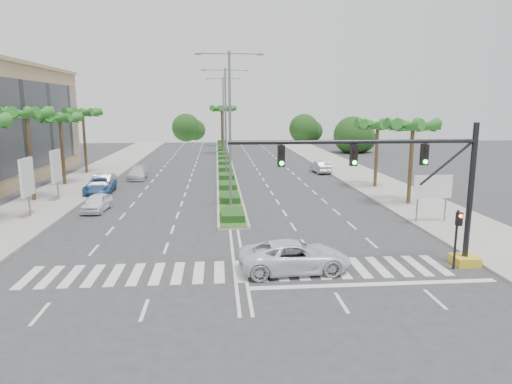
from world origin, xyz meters
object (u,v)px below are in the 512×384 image
car_parked_b (103,183)px  car_crossing (294,256)px  car_parked_d (138,173)px  car_parked_a (97,203)px  car_right (321,167)px  car_parked_c (100,186)px

car_parked_b → car_crossing: car_parked_b is taller
car_parked_d → car_parked_a: bearing=-93.7°
car_parked_a → car_crossing: bearing=-43.2°
car_parked_a → car_right: bearing=44.7°
car_parked_a → car_crossing: (12.94, -14.11, 0.09)m
car_parked_b → car_right: car_parked_b is taller
car_parked_b → car_crossing: size_ratio=0.91×
car_parked_b → car_parked_c: (0.00, -1.11, -0.09)m
car_parked_d → car_right: 21.37m
car_parked_b → car_right: bearing=22.5°
car_crossing → car_right: car_crossing is taller
car_parked_d → car_crossing: 32.16m
car_parked_d → car_crossing: (12.43, -29.66, 0.09)m
car_parked_a → car_parked_c: bearing=106.3°
car_right → car_crossing: bearing=69.9°
car_parked_b → car_parked_c: bearing=-91.3°
car_right → car_parked_c: bearing=20.9°
car_parked_b → car_parked_c: car_parked_b is taller
car_parked_a → car_right: size_ratio=0.90×
car_crossing → car_right: bearing=-18.9°
car_parked_b → car_crossing: bearing=-58.4°
car_parked_b → car_parked_c: size_ratio=0.95×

